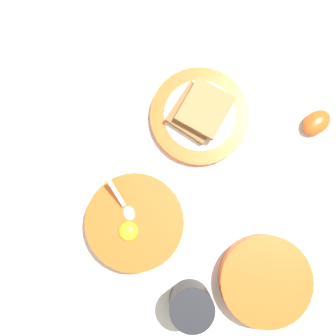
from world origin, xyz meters
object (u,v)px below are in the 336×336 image
at_px(toast_sandwich, 200,111).
at_px(drinking_cup, 191,306).
at_px(congee_bowl, 265,280).
at_px(egg_bowl, 135,222).
at_px(toast_plate, 199,116).
at_px(soup_spoon, 321,119).

height_order(toast_sandwich, drinking_cup, drinking_cup).
bearing_deg(toast_sandwich, congee_bowl, -0.92).
bearing_deg(drinking_cup, congee_bowl, 84.68).
relative_size(egg_bowl, drinking_cup, 2.22).
height_order(egg_bowl, toast_sandwich, egg_bowl).
height_order(toast_plate, drinking_cup, drinking_cup).
bearing_deg(congee_bowl, soup_spoon, 137.20).
xyz_separation_m(egg_bowl, drinking_cup, (0.17, 0.04, 0.02)).
distance_m(egg_bowl, toast_plate, 0.23).
xyz_separation_m(toast_plate, congee_bowl, (0.32, -0.01, 0.01)).
distance_m(toast_plate, congee_bowl, 0.32).
xyz_separation_m(egg_bowl, toast_plate, (-0.14, 0.18, -0.01)).
bearing_deg(toast_sandwich, soup_spoon, 65.84).
relative_size(egg_bowl, toast_plate, 0.94).
height_order(congee_bowl, drinking_cup, drinking_cup).
relative_size(toast_plate, congee_bowl, 1.15).
height_order(toast_sandwich, congee_bowl, toast_sandwich).
xyz_separation_m(toast_plate, toast_sandwich, (-0.00, 0.00, 0.02)).
height_order(egg_bowl, soup_spoon, egg_bowl).
xyz_separation_m(egg_bowl, toast_sandwich, (-0.14, 0.18, 0.01)).
distance_m(toast_sandwich, drinking_cup, 0.34).
bearing_deg(soup_spoon, congee_bowl, -42.80).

